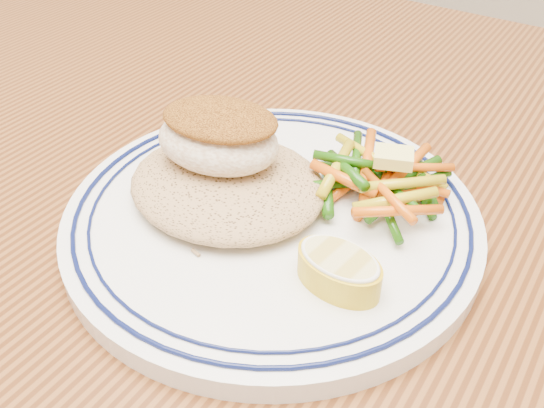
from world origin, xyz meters
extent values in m
cube|color=#4F270F|center=(0.00, 0.00, 0.73)|extent=(1.50, 0.90, 0.04)
cylinder|color=#4F270F|center=(-0.68, 0.38, 0.35)|extent=(0.07, 0.07, 0.71)
cylinder|color=white|center=(-0.03, -0.02, 0.76)|extent=(0.28, 0.28, 0.01)
torus|color=#0A113F|center=(-0.03, -0.02, 0.77)|extent=(0.26, 0.26, 0.00)
torus|color=#0A113F|center=(-0.03, -0.02, 0.77)|extent=(0.24, 0.24, 0.00)
ellipsoid|color=#A27D51|center=(-0.06, -0.03, 0.78)|extent=(0.14, 0.12, 0.03)
ellipsoid|color=#F8E7CD|center=(-0.07, -0.02, 0.80)|extent=(0.09, 0.08, 0.04)
ellipsoid|color=#8C5116|center=(-0.07, -0.02, 0.82)|extent=(0.09, 0.07, 0.02)
cylinder|color=#DF5A0B|center=(0.02, 0.03, 0.77)|extent=(0.01, 0.06, 0.01)
cylinder|color=#1A4D09|center=(0.01, 0.04, 0.77)|extent=(0.05, 0.02, 0.01)
cylinder|color=#DF5A0B|center=(0.00, 0.02, 0.77)|extent=(0.01, 0.05, 0.01)
cylinder|color=#1A4D09|center=(0.05, 0.05, 0.77)|extent=(0.04, 0.04, 0.01)
cylinder|color=#1A4D09|center=(0.05, 0.05, 0.77)|extent=(0.04, 0.05, 0.01)
cylinder|color=#1A4D09|center=(0.00, 0.01, 0.77)|extent=(0.03, 0.05, 0.01)
cylinder|color=#DF5A0B|center=(0.04, 0.03, 0.77)|extent=(0.05, 0.03, 0.01)
cylinder|color=#DF5A0B|center=(0.02, 0.05, 0.77)|extent=(0.01, 0.05, 0.01)
cylinder|color=#DF5A0B|center=(0.04, 0.02, 0.78)|extent=(0.04, 0.04, 0.01)
cylinder|color=#DF5A0B|center=(0.03, 0.03, 0.78)|extent=(0.05, 0.04, 0.01)
cylinder|color=#1A4D09|center=(0.05, 0.05, 0.78)|extent=(0.03, 0.04, 0.01)
cylinder|color=#1A4D09|center=(0.04, 0.01, 0.77)|extent=(0.04, 0.04, 0.01)
cylinder|color=#1A4D09|center=(0.04, 0.02, 0.78)|extent=(0.02, 0.06, 0.01)
cylinder|color=#1A4D09|center=(0.00, 0.04, 0.78)|extent=(0.05, 0.03, 0.01)
cylinder|color=#DF5A0B|center=(0.05, 0.04, 0.78)|extent=(0.05, 0.01, 0.01)
cylinder|color=#1A4D09|center=(0.04, 0.05, 0.78)|extent=(0.03, 0.06, 0.01)
cylinder|color=gold|center=(0.04, 0.05, 0.78)|extent=(0.05, 0.01, 0.01)
cylinder|color=#1A4D09|center=(-0.01, 0.00, 0.78)|extent=(0.04, 0.04, 0.01)
cylinder|color=#1A4D09|center=(0.03, 0.03, 0.78)|extent=(0.05, 0.04, 0.01)
cylinder|color=#DF5A0B|center=(0.03, 0.04, 0.78)|extent=(0.02, 0.05, 0.01)
cylinder|color=#1A4D09|center=(0.00, 0.05, 0.78)|extent=(0.03, 0.05, 0.01)
cylinder|color=gold|center=(0.04, 0.01, 0.78)|extent=(0.04, 0.04, 0.01)
cylinder|color=#DF5A0B|center=(0.01, 0.05, 0.78)|extent=(0.03, 0.06, 0.01)
cylinder|color=#DF5A0B|center=(0.04, 0.05, 0.78)|extent=(0.01, 0.05, 0.01)
cylinder|color=gold|center=(0.00, 0.02, 0.78)|extent=(0.02, 0.06, 0.01)
cylinder|color=#DF5A0B|center=(0.01, 0.01, 0.78)|extent=(0.05, 0.01, 0.01)
cylinder|color=gold|center=(0.00, 0.05, 0.78)|extent=(0.05, 0.02, 0.01)
cylinder|color=#DF5A0B|center=(0.05, 0.00, 0.78)|extent=(0.05, 0.05, 0.01)
cylinder|color=#DF5A0B|center=(0.04, 0.05, 0.78)|extent=(0.05, 0.04, 0.01)
cylinder|color=gold|center=(0.04, 0.03, 0.79)|extent=(0.05, 0.04, 0.01)
cylinder|color=#1A4D09|center=(0.00, 0.02, 0.79)|extent=(0.05, 0.04, 0.01)
cylinder|color=#DF5A0B|center=(0.04, 0.01, 0.79)|extent=(0.05, 0.04, 0.01)
cylinder|color=#1A4D09|center=(0.00, 0.03, 0.79)|extent=(0.05, 0.02, 0.01)
cube|color=#F6EB78|center=(0.03, 0.03, 0.80)|extent=(0.03, 0.03, 0.01)
torus|color=white|center=(0.04, -0.06, 0.78)|extent=(0.06, 0.06, 0.00)
camera|label=1|loc=(0.15, -0.29, 1.02)|focal=40.00mm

